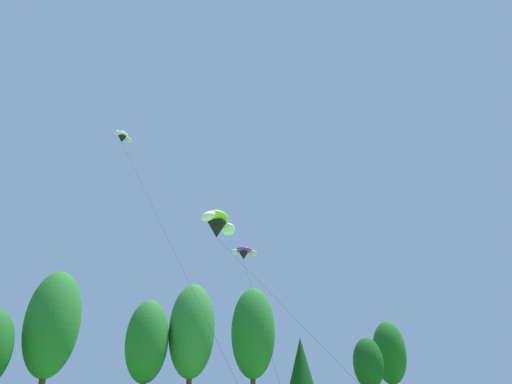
# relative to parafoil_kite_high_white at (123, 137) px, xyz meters

# --- Properties ---
(treeline_tree_e) EXTENTS (5.63, 5.63, 14.19)m
(treeline_tree_e) POSITION_rel_parafoil_kite_high_white_xyz_m (-1.82, 18.32, -13.87)
(treeline_tree_e) COLOR #472D19
(treeline_tree_e) RESTS_ON ground_plane
(treeline_tree_f) EXTENTS (5.11, 5.11, 12.28)m
(treeline_tree_f) POSITION_rel_parafoil_kite_high_white_xyz_m (9.14, 20.68, -15.03)
(treeline_tree_f) COLOR #472D19
(treeline_tree_f) RESTS_ON ground_plane
(treeline_tree_g) EXTENTS (5.78, 5.78, 14.74)m
(treeline_tree_g) POSITION_rel_parafoil_kite_high_white_xyz_m (14.66, 20.36, -13.54)
(treeline_tree_g) COLOR #472D19
(treeline_tree_g) RESTS_ON ground_plane
(treeline_tree_h) EXTENTS (5.81, 5.81, 14.87)m
(treeline_tree_h) POSITION_rel_parafoil_kite_high_white_xyz_m (22.95, 19.45, -13.46)
(treeline_tree_h) COLOR #472D19
(treeline_tree_h) RESTS_ON ground_plane
(treeline_tree_i) EXTENTS (3.53, 3.53, 8.76)m
(treeline_tree_i) POSITION_rel_parafoil_kite_high_white_xyz_m (30.76, 20.08, -16.98)
(treeline_tree_i) COLOR #472D19
(treeline_tree_i) RESTS_ON ground_plane
(treeline_tree_j) EXTENTS (4.17, 4.17, 8.78)m
(treeline_tree_j) POSITION_rel_parafoil_kite_high_white_xyz_m (39.44, 16.23, -17.15)
(treeline_tree_j) COLOR #472D19
(treeline_tree_j) RESTS_ON ground_plane
(treeline_tree_k) EXTENTS (4.99, 4.99, 11.83)m
(treeline_tree_k) POSITION_rel_parafoil_kite_high_white_xyz_m (46.66, 19.44, -15.30)
(treeline_tree_k) COLOR #472D19
(treeline_tree_k) RESTS_ON ground_plane
(parafoil_kite_high_white) EXTENTS (5.11, 18.27, 21.85)m
(parafoil_kite_high_white) POSITION_rel_parafoil_kite_high_white_xyz_m (0.00, 0.00, 0.00)
(parafoil_kite_high_white) COLOR white
(parafoil_kite_mid_purple) EXTENTS (5.54, 14.03, 11.47)m
(parafoil_kite_mid_purple) POSITION_rel_parafoil_kite_high_white_xyz_m (10.31, -3.38, -9.96)
(parafoil_kite_mid_purple) COLOR purple
(parafoil_kite_far_lime_white) EXTENTS (8.23, 8.82, 12.04)m
(parafoil_kite_far_lime_white) POSITION_rel_parafoil_kite_high_white_xyz_m (5.38, -9.54, -10.15)
(parafoil_kite_far_lime_white) COLOR #93D633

